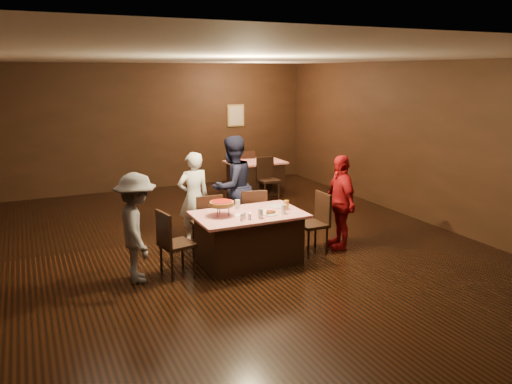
# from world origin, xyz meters

# --- Properties ---
(room) EXTENTS (10.00, 10.04, 3.02)m
(room) POSITION_xyz_m (0.00, 0.01, 2.14)
(room) COLOR black
(room) RESTS_ON ground
(main_table) EXTENTS (1.60, 1.00, 0.77)m
(main_table) POSITION_xyz_m (0.09, -0.54, 0.39)
(main_table) COLOR #B10B16
(main_table) RESTS_ON ground
(back_table) EXTENTS (1.30, 0.90, 0.77)m
(back_table) POSITION_xyz_m (2.02, 3.38, 0.39)
(back_table) COLOR red
(back_table) RESTS_ON ground
(chair_far_left) EXTENTS (0.43, 0.43, 0.95)m
(chair_far_left) POSITION_xyz_m (-0.31, 0.21, 0.47)
(chair_far_left) COLOR black
(chair_far_left) RESTS_ON ground
(chair_far_right) EXTENTS (0.51, 0.51, 0.95)m
(chair_far_right) POSITION_xyz_m (0.49, 0.21, 0.47)
(chair_far_right) COLOR black
(chair_far_right) RESTS_ON ground
(chair_end_left) EXTENTS (0.49, 0.49, 0.95)m
(chair_end_left) POSITION_xyz_m (-1.01, -0.54, 0.47)
(chair_end_left) COLOR black
(chair_end_left) RESTS_ON ground
(chair_end_right) EXTENTS (0.42, 0.42, 0.95)m
(chair_end_right) POSITION_xyz_m (1.19, -0.54, 0.47)
(chair_end_right) COLOR black
(chair_end_right) RESTS_ON ground
(chair_back_near) EXTENTS (0.42, 0.42, 0.95)m
(chair_back_near) POSITION_xyz_m (2.02, 2.68, 0.47)
(chair_back_near) COLOR black
(chair_back_near) RESTS_ON ground
(chair_back_far) EXTENTS (0.50, 0.50, 0.95)m
(chair_back_far) POSITION_xyz_m (2.02, 3.98, 0.47)
(chair_back_far) COLOR black
(chair_back_far) RESTS_ON ground
(diner_white_jacket) EXTENTS (0.59, 0.42, 1.52)m
(diner_white_jacket) POSITION_xyz_m (-0.33, 0.76, 0.76)
(diner_white_jacket) COLOR white
(diner_white_jacket) RESTS_ON ground
(diner_navy_hoodie) EXTENTS (1.04, 0.94, 1.75)m
(diner_navy_hoodie) POSITION_xyz_m (0.36, 0.76, 0.87)
(diner_navy_hoodie) COLOR black
(diner_navy_hoodie) RESTS_ON ground
(diner_grey_knit) EXTENTS (0.64, 1.02, 1.50)m
(diner_grey_knit) POSITION_xyz_m (-1.54, -0.50, 0.75)
(diner_grey_knit) COLOR #555459
(diner_grey_knit) RESTS_ON ground
(diner_red_shirt) EXTENTS (0.52, 0.94, 1.53)m
(diner_red_shirt) POSITION_xyz_m (1.69, -0.55, 0.76)
(diner_red_shirt) COLOR maroon
(diner_red_shirt) RESTS_ON ground
(pizza_stand) EXTENTS (0.38, 0.38, 0.22)m
(pizza_stand) POSITION_xyz_m (-0.31, -0.49, 0.95)
(pizza_stand) COLOR black
(pizza_stand) RESTS_ON main_table
(plate_with_slice) EXTENTS (0.25, 0.25, 0.06)m
(plate_with_slice) POSITION_xyz_m (0.34, -0.72, 0.80)
(plate_with_slice) COLOR white
(plate_with_slice) RESTS_ON main_table
(plate_empty) EXTENTS (0.25, 0.25, 0.01)m
(plate_empty) POSITION_xyz_m (0.64, -0.39, 0.78)
(plate_empty) COLOR white
(plate_empty) RESTS_ON main_table
(glass_front_left) EXTENTS (0.08, 0.08, 0.14)m
(glass_front_left) POSITION_xyz_m (0.14, -0.84, 0.84)
(glass_front_left) COLOR silver
(glass_front_left) RESTS_ON main_table
(glass_front_right) EXTENTS (0.08, 0.08, 0.14)m
(glass_front_right) POSITION_xyz_m (0.54, -0.79, 0.84)
(glass_front_right) COLOR silver
(glass_front_right) RESTS_ON main_table
(glass_amber) EXTENTS (0.08, 0.08, 0.14)m
(glass_amber) POSITION_xyz_m (0.69, -0.59, 0.84)
(glass_amber) COLOR #BF7F26
(glass_amber) RESTS_ON main_table
(glass_back) EXTENTS (0.08, 0.08, 0.14)m
(glass_back) POSITION_xyz_m (0.04, -0.24, 0.84)
(glass_back) COLOR silver
(glass_back) RESTS_ON main_table
(condiments) EXTENTS (0.17, 0.10, 0.09)m
(condiments) POSITION_xyz_m (-0.09, -0.83, 0.82)
(condiments) COLOR silver
(condiments) RESTS_ON main_table
(napkin_center) EXTENTS (0.19, 0.19, 0.01)m
(napkin_center) POSITION_xyz_m (0.39, -0.54, 0.77)
(napkin_center) COLOR white
(napkin_center) RESTS_ON main_table
(napkin_left) EXTENTS (0.21, 0.21, 0.01)m
(napkin_left) POSITION_xyz_m (-0.06, -0.59, 0.77)
(napkin_left) COLOR white
(napkin_left) RESTS_ON main_table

